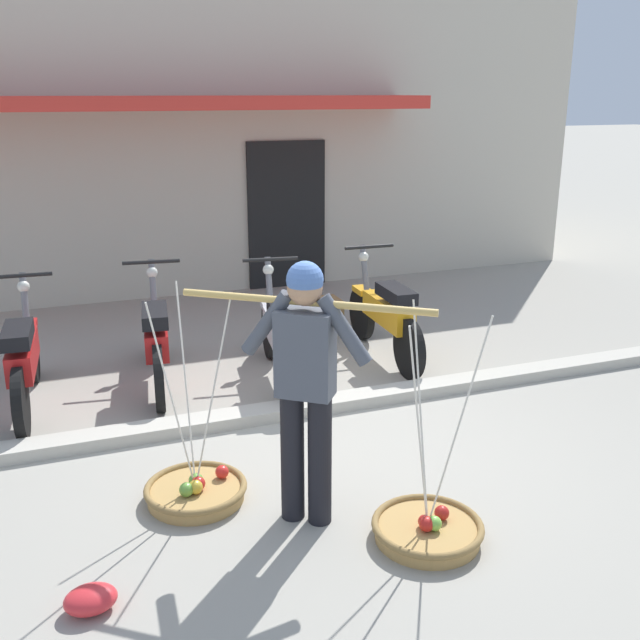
% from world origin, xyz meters
% --- Properties ---
extents(ground_plane, '(90.00, 90.00, 0.00)m').
position_xyz_m(ground_plane, '(0.00, 0.00, 0.00)').
color(ground_plane, '#9E998C').
extents(sidewalk_curb, '(20.00, 0.24, 0.10)m').
position_xyz_m(sidewalk_curb, '(0.00, 0.70, 0.05)').
color(sidewalk_curb, '#BAB4A5').
rests_on(sidewalk_curb, ground).
extents(fruit_vendor, '(1.27, 0.98, 1.70)m').
position_xyz_m(fruit_vendor, '(-0.47, -0.83, 0.98)').
color(fruit_vendor, black).
rests_on(fruit_vendor, ground).
extents(fruit_basket_left_side, '(0.69, 0.69, 1.45)m').
position_xyz_m(fruit_basket_left_side, '(-1.09, -0.36, 0.07)').
color(fruit_basket_left_side, '#B2894C').
rests_on(fruit_basket_left_side, ground).
extents(fruit_basket_right_side, '(0.69, 0.69, 1.45)m').
position_xyz_m(fruit_basket_right_side, '(0.15, -1.31, 0.07)').
color(fruit_basket_right_side, '#B2894C').
rests_on(fruit_basket_right_side, ground).
extents(motorcycle_nearest_shop, '(0.54, 1.82, 1.09)m').
position_xyz_m(motorcycle_nearest_shop, '(-2.14, 1.64, 0.45)').
color(motorcycle_nearest_shop, black).
rests_on(motorcycle_nearest_shop, ground).
extents(motorcycle_second_in_row, '(0.54, 1.81, 1.09)m').
position_xyz_m(motorcycle_second_in_row, '(-1.00, 1.78, 0.45)').
color(motorcycle_second_in_row, black).
rests_on(motorcycle_second_in_row, ground).
extents(motorcycle_third_in_row, '(0.54, 1.81, 1.09)m').
position_xyz_m(motorcycle_third_in_row, '(0.09, 1.49, 0.45)').
color(motorcycle_third_in_row, black).
rests_on(motorcycle_third_in_row, ground).
extents(motorcycle_end_of_row, '(0.54, 1.82, 1.09)m').
position_xyz_m(motorcycle_end_of_row, '(1.29, 1.69, 0.45)').
color(motorcycle_end_of_row, black).
rests_on(motorcycle_end_of_row, ground).
extents(storefront_building, '(13.00, 6.00, 4.20)m').
position_xyz_m(storefront_building, '(-0.68, 7.34, 2.10)').
color(storefront_building, beige).
rests_on(storefront_building, ground).
extents(plastic_litter_bag, '(0.28, 0.22, 0.14)m').
position_xyz_m(plastic_litter_bag, '(-1.83, -1.26, 0.07)').
color(plastic_litter_bag, red).
rests_on(plastic_litter_bag, ground).
extents(wooden_crate, '(0.44, 0.36, 0.32)m').
position_xyz_m(wooden_crate, '(1.06, 2.93, 0.16)').
color(wooden_crate, olive).
rests_on(wooden_crate, ground).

